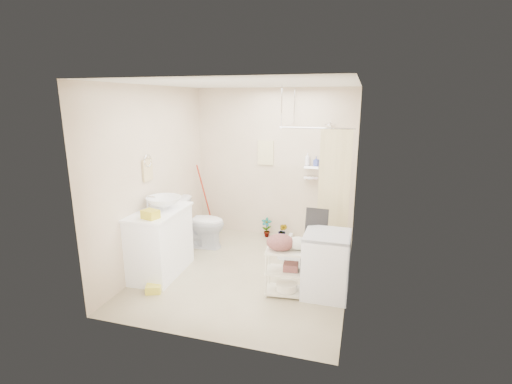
{
  "coord_description": "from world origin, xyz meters",
  "views": [
    {
      "loc": [
        1.49,
        -4.64,
        2.41
      ],
      "look_at": [
        0.06,
        0.25,
        1.13
      ],
      "focal_mm": 26.0,
      "sensor_mm": 36.0,
      "label": 1
    }
  ],
  "objects_px": {
    "washing_machine": "(326,264)",
    "toilet": "(200,222)",
    "laundry_rack": "(287,268)",
    "vanity": "(160,242)"
  },
  "relations": [
    {
      "from": "toilet",
      "to": "washing_machine",
      "type": "relative_size",
      "value": 1.03
    },
    {
      "from": "toilet",
      "to": "laundry_rack",
      "type": "bearing_deg",
      "value": -127.64
    },
    {
      "from": "laundry_rack",
      "to": "toilet",
      "type": "bearing_deg",
      "value": 140.05
    },
    {
      "from": "washing_machine",
      "to": "laundry_rack",
      "type": "bearing_deg",
      "value": -162.46
    },
    {
      "from": "vanity",
      "to": "laundry_rack",
      "type": "distance_m",
      "value": 1.84
    },
    {
      "from": "vanity",
      "to": "laundry_rack",
      "type": "relative_size",
      "value": 1.45
    },
    {
      "from": "laundry_rack",
      "to": "washing_machine",
      "type": "bearing_deg",
      "value": 11.65
    },
    {
      "from": "washing_machine",
      "to": "laundry_rack",
      "type": "relative_size",
      "value": 1.12
    },
    {
      "from": "vanity",
      "to": "toilet",
      "type": "distance_m",
      "value": 1.07
    },
    {
      "from": "washing_machine",
      "to": "toilet",
      "type": "bearing_deg",
      "value": 155.13
    }
  ]
}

